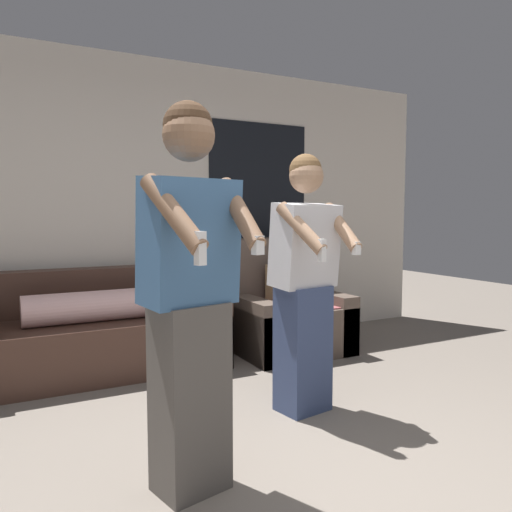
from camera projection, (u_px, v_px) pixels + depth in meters
The scene contains 5 objects.
wall_back at pixel (141, 205), 4.61m from camera, with size 6.49×0.07×2.70m.
couch at pixel (96, 334), 4.04m from camera, with size 2.02×0.88×0.81m.
armchair at pixel (286, 314), 4.65m from camera, with size 0.98×0.83×1.04m.
person_left at pixel (190, 295), 2.23m from camera, with size 0.49×0.53×1.77m.
person_right at pixel (305, 283), 3.17m from camera, with size 0.47×0.52×1.65m.
Camera 1 is at (-1.18, -1.48, 1.28)m, focal length 35.00 mm.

